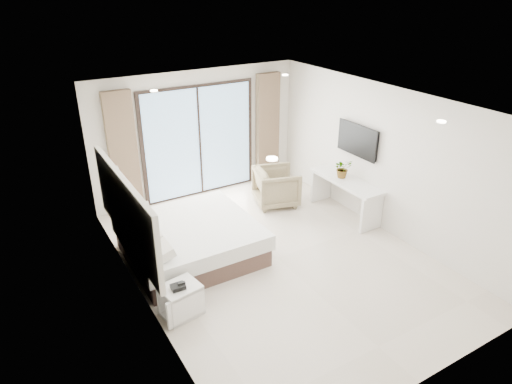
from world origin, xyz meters
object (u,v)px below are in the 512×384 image
Objects in this scene: bed at (190,240)px; console_desk at (346,189)px; nightstand at (181,300)px; armchair at (276,185)px.

bed is 1.26× the size of console_desk.
armchair reaches higher than nightstand.
nightstand is at bearing -118.22° from bed.
console_desk is (3.99, 1.16, 0.33)m from nightstand.
armchair is at bearing 21.55° from bed.
armchair is at bearing 129.80° from console_desk.
nightstand is at bearing 142.95° from armchair.
armchair is (-0.92, 1.10, -0.13)m from console_desk.
bed is 3.30m from console_desk.
bed is 1.50m from nightstand.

